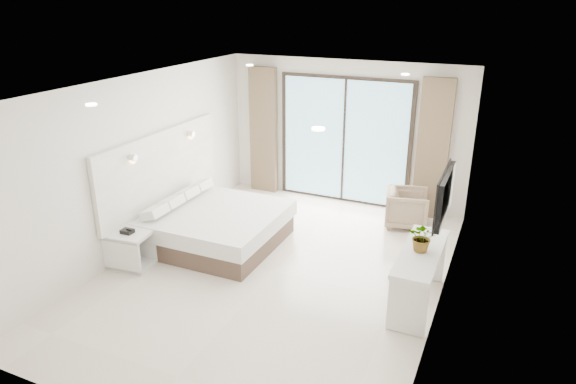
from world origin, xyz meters
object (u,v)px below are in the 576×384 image
object	(u,v)px
armchair	(407,206)
nightstand	(131,249)
bed	(215,226)
console_desk	(420,266)

from	to	relation	value
armchair	nightstand	bearing A→B (deg)	120.56
bed	armchair	bearing A→B (deg)	35.68
bed	console_desk	world-z (taller)	console_desk
armchair	bed	bearing A→B (deg)	114.01
nightstand	armchair	bearing A→B (deg)	36.54
nightstand	armchair	size ratio (longest dim) A/B	0.91
bed	nightstand	size ratio (longest dim) A/B	3.13
bed	console_desk	distance (m)	3.38
nightstand	bed	bearing A→B (deg)	52.51
bed	console_desk	xyz separation A→B (m)	(3.34, -0.45, 0.26)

